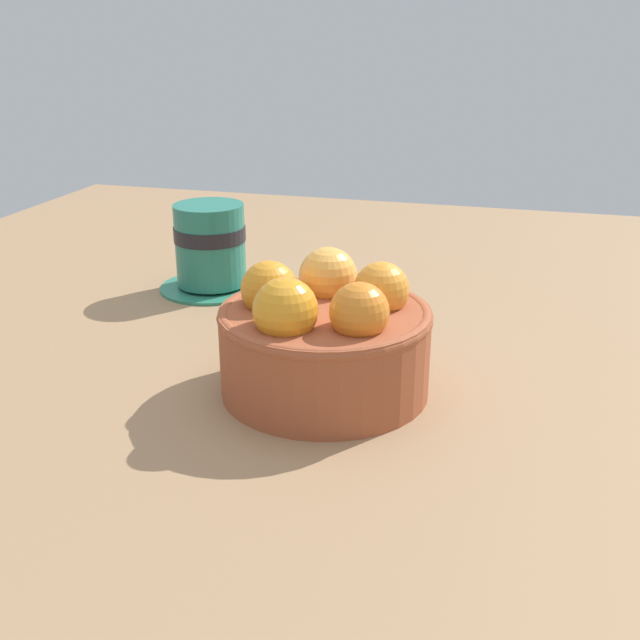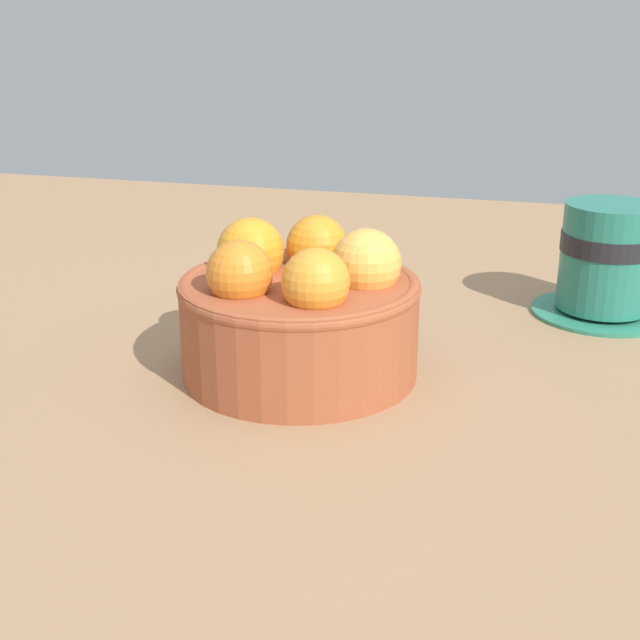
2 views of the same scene
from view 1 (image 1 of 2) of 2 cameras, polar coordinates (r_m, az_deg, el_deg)
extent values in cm
cube|color=#997551|center=(59.55, 0.35, -7.32)|extent=(131.92, 117.86, 4.89)
cylinder|color=#9E4C2D|center=(57.04, 0.36, -2.29)|extent=(15.58, 15.58, 6.51)
torus|color=#9E4C2D|center=(55.97, 0.37, 0.39)|extent=(15.78, 15.78, 1.00)
sphere|color=orange|center=(52.09, 2.93, 0.60)|extent=(4.15, 4.15, 4.15)
sphere|color=orange|center=(56.62, 4.57, 2.27)|extent=(4.15, 4.15, 4.15)
sphere|color=#F9AC47|center=(59.48, 0.60, 3.28)|extent=(4.55, 4.55, 4.55)
sphere|color=orange|center=(57.03, -3.65, 2.43)|extent=(4.25, 4.25, 4.25)
sphere|color=orange|center=(52.37, -2.59, 0.72)|extent=(4.57, 4.57, 4.57)
cylinder|color=#2B7B5F|center=(81.16, -7.99, 2.54)|extent=(10.87, 10.87, 0.60)
cylinder|color=#237260|center=(79.86, -8.15, 5.58)|extent=(7.18, 7.18, 8.34)
cylinder|color=black|center=(79.55, -8.19, 6.38)|extent=(7.34, 7.34, 1.50)
camera|label=2|loc=(0.75, 46.03, 12.68)|focal=47.84mm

